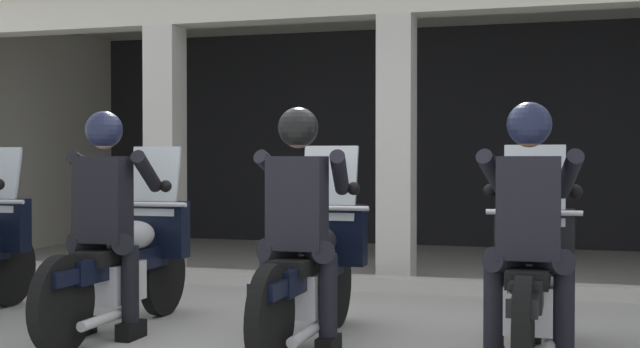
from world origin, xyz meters
TOP-DOWN VIEW (x-y plane):
  - ground_plane at (0.00, 3.00)m, footprint 80.00×80.00m
  - station_building at (-0.01, 5.10)m, footprint 11.39×4.36m
  - kerb_strip at (-0.01, 2.40)m, footprint 10.89×0.24m
  - motorcycle_left at (-1.45, 0.02)m, footprint 0.62×2.04m
  - police_officer_left at (-1.45, -0.27)m, footprint 0.63×0.61m
  - motorcycle_center at (0.00, -0.05)m, footprint 0.62×2.04m
  - police_officer_center at (0.00, -0.34)m, footprint 0.63×0.61m
  - motorcycle_right at (1.45, -0.15)m, footprint 0.62×2.04m
  - police_officer_right at (1.45, -0.44)m, footprint 0.63×0.61m

SIDE VIEW (x-z plane):
  - ground_plane at x=0.00m, z-range 0.00..0.00m
  - kerb_strip at x=-0.01m, z-range 0.00..0.12m
  - motorcycle_left at x=-1.45m, z-range -0.17..1.17m
  - motorcycle_center at x=0.00m, z-range -0.17..1.17m
  - motorcycle_right at x=1.45m, z-range -0.17..1.17m
  - police_officer_left at x=-1.45m, z-range 0.15..1.73m
  - police_officer_center at x=0.00m, z-range 0.15..1.73m
  - police_officer_right at x=1.45m, z-range 0.15..1.73m
  - station_building at x=-0.01m, z-range 0.45..3.74m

